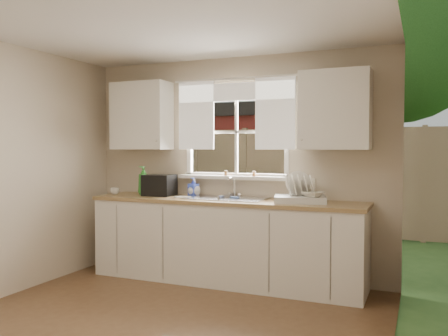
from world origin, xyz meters
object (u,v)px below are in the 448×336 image
at_px(dish_rack, 300,196).
at_px(soap_bottle_a, 143,180).
at_px(black_appliance, 159,185).
at_px(cup, 115,191).

height_order(dish_rack, soap_bottle_a, soap_bottle_a).
bearing_deg(dish_rack, black_appliance, 178.37).
xyz_separation_m(dish_rack, soap_bottle_a, (-1.93, 0.09, 0.10)).
bearing_deg(cup, soap_bottle_a, 44.50).
bearing_deg(dish_rack, soap_bottle_a, 177.32).
bearing_deg(dish_rack, cup, -178.32).
bearing_deg(soap_bottle_a, black_appliance, 14.47).
height_order(soap_bottle_a, black_appliance, soap_bottle_a).
bearing_deg(cup, dish_rack, 18.80).
relative_size(soap_bottle_a, black_appliance, 1.01).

